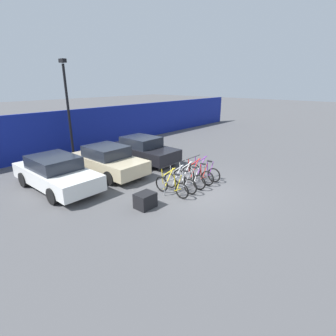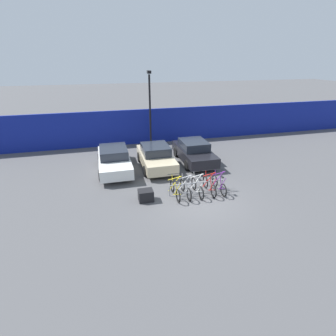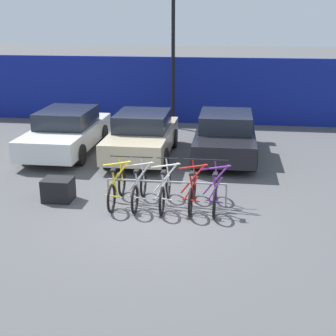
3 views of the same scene
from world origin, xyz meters
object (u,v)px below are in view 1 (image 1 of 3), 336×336
object	(u,v)px
cargo_crate	(145,200)
lamp_post	(68,104)
bicycle_silver	(180,182)
bicycle_red	(197,175)
car_white	(56,173)
bicycle_purple	(204,172)
bike_rack	(186,175)
bicycle_yellow	(171,186)
car_black	(142,149)
car_beige	(108,160)
bicycle_white	(189,178)

from	to	relation	value
cargo_crate	lamp_post	bearing A→B (deg)	77.26
bicycle_silver	bicycle_red	size ratio (longest dim) A/B	1.00
bicycle_red	car_white	world-z (taller)	car_white
bicycle_purple	bike_rack	bearing A→B (deg)	176.31
bicycle_yellow	bicycle_red	xyz separation A→B (m)	(1.79, 0.00, 0.00)
lamp_post	cargo_crate	distance (m)	8.65
bicycle_red	lamp_post	size ratio (longest dim) A/B	0.31
bike_rack	bicycle_silver	world-z (taller)	bicycle_silver
bicycle_silver	cargo_crate	xyz separation A→B (m)	(-1.99, -0.00, -0.10)
bicycle_red	bicycle_purple	xyz separation A→B (m)	(0.53, 0.00, 0.00)
bicycle_red	car_black	xyz separation A→B (m)	(0.67, 4.22, 0.31)
car_white	car_black	size ratio (longest dim) A/B	1.06
bicycle_red	lamp_post	distance (m)	8.54
cargo_crate	car_beige	bearing A→B (deg)	71.25
bike_rack	car_beige	distance (m)	4.00
cargo_crate	bicycle_silver	bearing A→B (deg)	0.02
bicycle_yellow	bicycle_silver	bearing A→B (deg)	-2.16
bicycle_red	car_white	distance (m)	6.04
bicycle_white	lamp_post	distance (m)	8.46
bicycle_purple	cargo_crate	size ratio (longest dim) A/B	2.44
lamp_post	cargo_crate	world-z (taller)	lamp_post
bicycle_yellow	car_black	world-z (taller)	car_black
bike_rack	car_beige	bearing A→B (deg)	108.66
bicycle_purple	car_black	bearing A→B (deg)	91.65
car_beige	car_black	size ratio (longest dim) A/B	0.97
bicycle_yellow	lamp_post	size ratio (longest dim) A/B	0.31
car_beige	cargo_crate	bearing A→B (deg)	-108.75
bicycle_yellow	cargo_crate	world-z (taller)	bicycle_yellow
bike_rack	bicycle_yellow	world-z (taller)	bicycle_yellow
bicycle_silver	bicycle_red	bearing A→B (deg)	1.00
bicycle_silver	lamp_post	size ratio (longest dim) A/B	0.31
bicycle_red	car_black	size ratio (longest dim) A/B	0.41
bicycle_white	car_beige	distance (m)	4.14
car_beige	lamp_post	xyz separation A→B (m)	(0.47, 4.04, 2.39)
lamp_post	bicycle_red	bearing A→B (deg)	-79.75
bicycle_red	lamp_post	bearing A→B (deg)	97.01
bicycle_white	cargo_crate	world-z (taller)	bicycle_white
lamp_post	car_black	bearing A→B (deg)	-60.62
bike_rack	car_white	bearing A→B (deg)	133.96
bike_rack	bicycle_purple	distance (m)	1.17
bicycle_yellow	bicycle_silver	world-z (taller)	same
bicycle_purple	car_beige	bearing A→B (deg)	125.41
bicycle_purple	car_black	size ratio (longest dim) A/B	0.41
bicycle_silver	bicycle_purple	world-z (taller)	same
bicycle_silver	lamp_post	world-z (taller)	lamp_post
bicycle_yellow	car_white	world-z (taller)	car_white
bicycle_white	lamp_post	xyz separation A→B (m)	(-0.80, 7.97, 2.71)
bicycle_purple	lamp_post	size ratio (longest dim) A/B	0.31
bicycle_silver	lamp_post	distance (m)	8.42
bicycle_white	car_white	size ratio (longest dim) A/B	0.38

